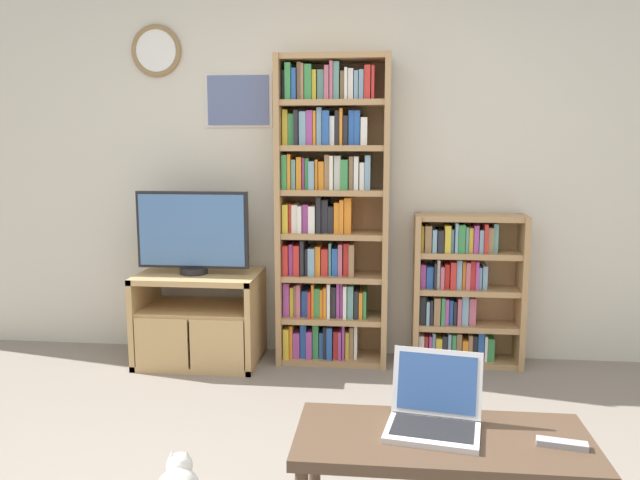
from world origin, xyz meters
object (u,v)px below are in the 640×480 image
Objects in this scene: television at (193,232)px; remote_near_laptop at (562,444)px; coffee_table at (442,450)px; bookshelf_short at (461,291)px; laptop at (434,410)px; tv_stand at (200,318)px; bookshelf_tall at (328,212)px.

remote_near_laptop is at bearing -45.71° from television.
television is 0.72× the size of coffee_table.
bookshelf_short is at bearing 81.69° from coffee_table.
laptop reaches higher than coffee_table.
remote_near_laptop is at bearing -46.21° from tv_stand.
tv_stand reaches higher than coffee_table.
bookshelf_tall is at bearing 106.29° from coffee_table.
bookshelf_short reaches higher than remote_near_laptop.
bookshelf_tall is at bearing 115.68° from laptop.
remote_near_laptop is (0.38, -0.04, 0.06)m from coffee_table.
tv_stand reaches higher than remote_near_laptop.
coffee_table is at bearing -57.24° from laptop.
laptop is at bearing -51.98° from tv_stand.
television is 4.36× the size of remote_near_laptop.
bookshelf_short is 5.93× the size of remote_near_laptop.
remote_near_laptop is (0.41, -0.10, -0.05)m from laptop.
laptop is (-0.32, -1.94, 0.03)m from bookshelf_short.
television is 2.03× the size of laptop.
bookshelf_short is (1.70, 0.17, 0.18)m from tv_stand.
television reaches higher than laptop.
coffee_table is 2.82× the size of laptop.
television reaches higher than coffee_table.
bookshelf_tall is at bearing -178.01° from bookshelf_short.
coffee_table is at bearing -52.39° from tv_stand.
bookshelf_short is at bearing 5.77° from television.
coffee_table is at bearing -73.71° from bookshelf_tall.
remote_near_laptop reaches higher than coffee_table.
bookshelf_tall is 2.28m from remote_near_laptop.
television is at bearing -173.66° from tv_stand.
laptop is 0.42m from remote_near_laptop.
tv_stand is 2.25m from laptop.
television is at bearing 128.20° from coffee_table.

